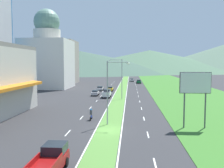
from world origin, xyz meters
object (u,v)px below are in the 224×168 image
at_px(street_lamp_near, 110,88).
at_px(car_0, 95,93).
at_px(car_3, 139,81).
at_px(car_5, 139,82).
at_px(car_4, 132,80).
at_px(street_lamp_mid, 120,76).
at_px(pickup_truck_0, 107,93).
at_px(car_1, 110,89).
at_px(motorcycle_rider, 91,115).
at_px(car_2, 100,88).
at_px(billboard_roadside, 195,86).
at_px(pickup_truck_1, 50,161).

bearing_deg(street_lamp_near, car_0, 101.67).
height_order(car_3, car_5, car_5).
bearing_deg(car_3, car_4, -153.36).
height_order(car_0, car_4, car_0).
relative_size(street_lamp_mid, pickup_truck_0, 1.85).
xyz_separation_m(car_1, car_4, (7.17, 43.71, 0.04)).
bearing_deg(motorcycle_rider, street_lamp_near, -132.33).
height_order(street_lamp_mid, car_0, street_lamp_mid).
bearing_deg(car_1, car_2, 72.20).
height_order(street_lamp_mid, car_5, street_lamp_mid).
distance_m(car_2, car_5, 34.02).
relative_size(car_1, car_5, 1.10).
height_order(billboard_roadside, car_1, billboard_roadside).
xyz_separation_m(car_2, pickup_truck_0, (3.69, -15.62, 0.23)).
bearing_deg(car_4, car_1, -9.32).
relative_size(car_1, car_3, 0.97).
distance_m(billboard_roadside, motorcycle_rider, 16.30).
height_order(street_lamp_mid, car_1, street_lamp_mid).
xyz_separation_m(billboard_roadside, motorcycle_rider, (-14.98, 3.97, -5.05)).
bearing_deg(car_0, billboard_roadside, -151.34).
xyz_separation_m(car_1, car_2, (-3.42, 1.10, 0.02)).
xyz_separation_m(billboard_roadside, car_3, (-4.98, 82.83, -5.05)).
xyz_separation_m(street_lamp_near, car_3, (6.76, 81.82, -4.62)).
xyz_separation_m(street_lamp_near, billboard_roadside, (11.74, -1.01, 0.44)).
distance_m(car_4, car_5, 11.87).
xyz_separation_m(car_1, car_5, (10.25, 32.25, 0.07)).
relative_size(street_lamp_near, car_2, 2.06).
relative_size(car_1, car_2, 0.99).
height_order(car_2, pickup_truck_1, pickup_truck_1).
height_order(street_lamp_mid, car_2, street_lamp_mid).
height_order(pickup_truck_1, motorcycle_rider, pickup_truck_1).
xyz_separation_m(car_3, pickup_truck_1, (-10.31, -98.07, 0.24)).
distance_m(street_lamp_mid, car_4, 62.08).
relative_size(street_lamp_near, car_0, 2.30).
relative_size(car_0, pickup_truck_1, 0.74).
relative_size(billboard_roadside, car_2, 1.72).
relative_size(street_lamp_mid, billboard_roadside, 1.29).
relative_size(street_lamp_mid, car_4, 2.31).
distance_m(billboard_roadside, car_4, 89.63).
relative_size(car_3, car_4, 1.06).
relative_size(street_lamp_near, pickup_truck_0, 1.71).
height_order(car_0, car_2, car_0).
relative_size(billboard_roadside, pickup_truck_0, 1.43).
height_order(street_lamp_near, street_lamp_mid, street_lamp_mid).
xyz_separation_m(street_lamp_mid, pickup_truck_1, (-3.99, -42.56, -4.77)).
distance_m(billboard_roadside, car_3, 83.14).
distance_m(street_lamp_near, billboard_roadside, 11.79).
bearing_deg(car_5, car_1, -17.64).
distance_m(pickup_truck_0, motorcycle_rider, 26.91).
xyz_separation_m(car_3, motorcycle_rider, (-10.01, -78.87, 0.00)).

